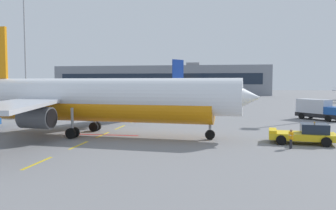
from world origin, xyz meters
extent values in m
plane|color=slate|center=(40.00, 40.00, 0.00)|extent=(400.00, 400.00, 0.00)
cube|color=yellow|center=(18.00, 8.76, 0.00)|extent=(0.24, 4.00, 0.01)
cube|color=yellow|center=(18.00, 15.75, 0.00)|extent=(0.24, 4.00, 0.01)
cube|color=yellow|center=(18.00, 21.90, 0.00)|extent=(0.24, 4.00, 0.01)
cube|color=yellow|center=(18.00, 28.22, 0.00)|extent=(0.24, 4.00, 0.01)
cube|color=yellow|center=(18.00, 35.34, 0.00)|extent=(0.24, 4.00, 0.01)
cube|color=yellow|center=(18.00, 41.41, 0.00)|extent=(0.24, 4.00, 0.01)
cube|color=yellow|center=(18.00, 48.17, 0.00)|extent=(0.24, 4.00, 0.01)
cube|color=yellow|center=(18.00, 53.85, 0.00)|extent=(0.24, 4.00, 0.01)
cube|color=yellow|center=(18.00, 59.82, 0.00)|extent=(0.24, 4.00, 0.01)
cube|color=yellow|center=(18.00, 66.50, 0.00)|extent=(0.24, 4.00, 0.01)
cube|color=yellow|center=(18.00, 73.98, 0.00)|extent=(0.24, 4.00, 0.01)
cube|color=yellow|center=(18.00, 80.72, 0.00)|extent=(0.24, 4.00, 0.01)
cube|color=yellow|center=(18.00, 87.82, 0.00)|extent=(0.24, 4.00, 0.01)
cube|color=#B21414|center=(18.00, 22.00, 0.00)|extent=(8.00, 0.40, 0.01)
cylinder|color=white|center=(17.89, 21.77, 4.30)|extent=(30.30, 6.11, 3.80)
cylinder|color=orange|center=(17.89, 21.77, 3.26)|extent=(24.70, 5.37, 3.50)
cone|color=white|center=(32.90, 20.61, 4.30)|extent=(3.78, 3.98, 3.72)
cube|color=#192333|center=(31.85, 20.69, 4.97)|extent=(1.81, 2.96, 0.60)
cube|color=white|center=(3.48, 26.09, 5.06)|extent=(3.68, 6.63, 0.24)
cube|color=#B7BCC6|center=(14.58, 30.55, 3.83)|extent=(11.23, 17.50, 0.36)
cube|color=#B7BCC6|center=(13.27, 13.60, 3.83)|extent=(9.00, 17.66, 0.36)
cylinder|color=#4C4F54|center=(14.20, 27.57, 2.38)|extent=(3.35, 2.34, 2.10)
cylinder|color=black|center=(15.80, 27.45, 2.38)|extent=(0.26, 1.79, 1.79)
cylinder|color=#4C4F54|center=(13.36, 16.60, 2.38)|extent=(3.35, 2.34, 2.10)
cylinder|color=black|center=(14.95, 16.48, 2.38)|extent=(0.26, 1.79, 1.79)
cylinder|color=gray|center=(29.76, 20.85, 1.83)|extent=(0.28, 0.28, 2.67)
cylinder|color=black|center=(29.76, 20.85, 0.50)|extent=(1.01, 0.36, 0.99)
cylinder|color=gray|center=(16.10, 24.51, 1.86)|extent=(0.28, 0.28, 2.61)
cylinder|color=black|center=(16.13, 24.86, 0.55)|extent=(1.12, 0.43, 1.10)
cylinder|color=black|center=(16.07, 24.17, 0.55)|extent=(1.12, 0.43, 1.10)
cylinder|color=gray|center=(15.70, 19.33, 1.86)|extent=(0.28, 0.28, 2.61)
cylinder|color=black|center=(15.73, 19.68, 0.55)|extent=(1.12, 0.43, 1.10)
cylinder|color=black|center=(15.67, 18.98, 0.55)|extent=(1.12, 0.43, 1.10)
cube|color=yellow|center=(38.43, 20.18, 0.70)|extent=(6.30, 3.51, 0.60)
cube|color=#192333|center=(39.50, 20.05, 1.45)|extent=(2.64, 2.40, 0.90)
cube|color=yellow|center=(35.81, 20.50, 1.12)|extent=(1.00, 2.59, 0.24)
sphere|color=orange|center=(39.50, 20.05, 2.00)|extent=(0.16, 0.16, 0.16)
cylinder|color=black|center=(36.36, 19.02, 0.45)|extent=(0.94, 0.51, 0.90)
cylinder|color=black|center=(36.70, 21.80, 0.45)|extent=(0.94, 0.51, 0.90)
cylinder|color=black|center=(40.17, 18.56, 0.45)|extent=(0.94, 0.51, 0.90)
cylinder|color=black|center=(40.51, 21.34, 0.45)|extent=(0.94, 0.51, 0.90)
cylinder|color=silver|center=(11.21, 66.36, 4.17)|extent=(19.06, 26.41, 3.68)
cylinder|color=navy|center=(11.21, 66.36, 3.15)|extent=(15.84, 21.71, 3.39)
cone|color=silver|center=(3.22, 54.17, 4.17)|extent=(4.88, 4.81, 3.61)
cone|color=silver|center=(19.58, 79.13, 4.63)|extent=(4.85, 5.12, 3.13)
cube|color=#192333|center=(3.78, 55.02, 4.81)|extent=(3.16, 2.81, 0.58)
cube|color=navy|center=(18.65, 77.71, 8.91)|extent=(2.63, 3.76, 5.81)
cube|color=silver|center=(21.61, 76.58, 4.90)|extent=(6.89, 5.99, 0.23)
cube|color=silver|center=(16.43, 79.98, 4.90)|extent=(6.89, 5.99, 0.23)
cube|color=#B7BCC6|center=(20.21, 65.07, 3.71)|extent=(13.71, 15.90, 0.35)
cube|color=#B7BCC6|center=(6.44, 74.10, 3.71)|extent=(17.11, 8.48, 0.35)
cylinder|color=#4C4F54|center=(17.86, 66.79, 2.30)|extent=(3.40, 3.71, 2.03)
cylinder|color=black|center=(17.01, 65.49, 2.30)|extent=(1.51, 1.05, 1.73)
cylinder|color=#4C4F54|center=(8.95, 72.63, 2.30)|extent=(3.40, 3.71, 2.03)
cylinder|color=black|center=(8.10, 71.33, 2.30)|extent=(1.51, 1.05, 1.73)
cylinder|color=gray|center=(4.89, 56.72, 1.77)|extent=(0.27, 0.27, 2.58)
cylinder|color=black|center=(4.89, 56.72, 0.48)|extent=(0.75, 0.95, 0.96)
cylinder|color=gray|center=(14.38, 66.60, 1.80)|extent=(0.27, 0.27, 2.53)
cylinder|color=black|center=(14.67, 66.42, 0.53)|extent=(0.87, 1.08, 1.07)
cylinder|color=black|center=(14.10, 66.79, 0.53)|extent=(0.87, 1.08, 1.07)
cylinder|color=gray|center=(10.17, 69.37, 1.80)|extent=(0.27, 0.27, 2.53)
cylinder|color=black|center=(10.45, 69.18, 0.53)|extent=(0.87, 1.08, 1.07)
cylinder|color=black|center=(9.89, 69.55, 0.53)|extent=(0.87, 1.08, 1.07)
cube|color=black|center=(45.48, 41.49, 0.74)|extent=(6.43, 6.83, 0.60)
cube|color=#194799|center=(47.01, 39.76, 1.59)|extent=(3.30, 3.31, 1.10)
cube|color=#B7BCC6|center=(44.83, 42.22, 2.09)|extent=(4.95, 5.16, 2.10)
cylinder|color=black|center=(46.07, 39.01, 0.48)|extent=(0.85, 0.90, 0.96)
cylinder|color=black|center=(44.90, 43.96, 0.48)|extent=(0.85, 0.90, 0.96)
cylinder|color=black|center=(43.10, 42.37, 0.48)|extent=(0.85, 0.90, 0.96)
cube|color=black|center=(-2.57, 38.18, 0.74)|extent=(7.40, 4.45, 0.60)
cube|color=yellow|center=(-0.37, 37.46, 1.59)|extent=(2.98, 2.93, 1.10)
cube|color=#192333|center=(0.72, 37.11, 1.69)|extent=(0.65, 1.84, 0.64)
cube|color=yellow|center=(-3.50, 38.48, 2.09)|extent=(5.27, 3.76, 2.10)
cylinder|color=black|center=(-0.07, 38.63, 0.48)|extent=(1.00, 0.56, 0.96)
cylinder|color=black|center=(-0.81, 36.34, 0.48)|extent=(1.00, 0.56, 0.96)
cylinder|color=black|center=(-4.33, 40.01, 0.48)|extent=(1.00, 0.56, 0.96)
cylinder|color=black|center=(-5.07, 37.73, 0.48)|extent=(1.00, 0.56, 0.96)
cylinder|color=#232328|center=(36.97, 17.39, 0.42)|extent=(0.16, 0.16, 0.84)
cylinder|color=#232328|center=(36.86, 17.18, 0.42)|extent=(0.16, 0.16, 0.84)
cube|color=orange|center=(36.91, 17.28, 1.15)|extent=(0.35, 0.53, 0.63)
cube|color=silver|center=(36.91, 17.28, 1.18)|extent=(0.36, 0.54, 0.06)
sphere|color=#8C664C|center=(36.91, 17.28, 1.58)|extent=(0.23, 0.23, 0.23)
cylinder|color=orange|center=(36.87, 17.58, 1.18)|extent=(0.09, 0.09, 0.57)
cylinder|color=orange|center=(36.95, 16.99, 1.18)|extent=(0.09, 0.09, 0.57)
cylinder|color=slate|center=(-13.87, 58.22, 0.30)|extent=(0.70, 0.70, 0.60)
cylinder|color=#9EA0A5|center=(-13.87, 58.22, 14.22)|extent=(0.36, 0.36, 28.45)
cube|color=gray|center=(1.92, 144.47, 6.56)|extent=(97.64, 21.36, 13.13)
cube|color=#192333|center=(1.92, 133.73, 7.22)|extent=(89.83, 0.12, 4.73)
cube|color=gray|center=(16.57, 144.47, 13.93)|extent=(6.00, 5.00, 1.60)
camera|label=1|loc=(31.19, -13.34, 5.80)|focal=36.33mm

